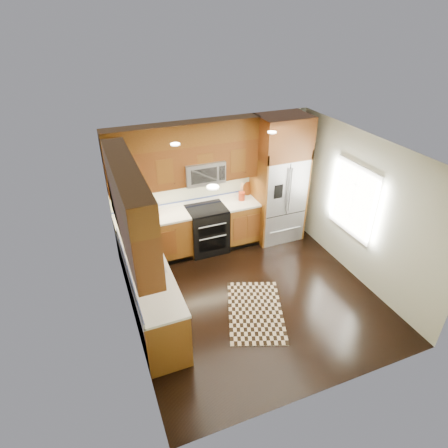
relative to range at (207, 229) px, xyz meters
name	(u,v)px	position (x,y,z in m)	size (l,w,h in m)	color
ground	(253,296)	(0.25, -1.67, -0.47)	(4.00, 4.00, 0.00)	black
wall_back	(212,183)	(0.25, 0.33, 0.83)	(4.00, 0.02, 2.60)	beige
wall_left	(127,260)	(-1.75, -1.67, 0.83)	(0.02, 4.00, 2.60)	beige
wall_right	(361,210)	(2.25, -1.67, 0.83)	(0.02, 4.00, 2.60)	beige
window	(353,200)	(2.23, -1.47, 0.93)	(0.04, 1.10, 1.30)	white
base_cabinets	(169,262)	(-0.98, -0.77, -0.02)	(2.85, 3.00, 0.90)	brown
countertop	(173,235)	(-0.84, -0.65, 0.45)	(2.86, 3.01, 0.04)	white
upper_cabinets	(164,174)	(-0.90, -0.58, 1.56)	(2.85, 3.00, 1.15)	brown
range	(207,229)	(0.00, 0.00, 0.00)	(0.76, 0.67, 0.95)	black
microwave	(203,172)	(0.00, 0.13, 1.19)	(0.76, 0.40, 0.42)	#B2B2B7
refrigerator	(279,180)	(1.55, -0.04, 0.83)	(0.98, 0.75, 2.60)	#B2B2B7
sink_faucet	(145,265)	(-1.48, -1.44, 0.52)	(0.54, 0.44, 0.37)	#B2B2B7
rug	(255,311)	(0.12, -2.02, -0.46)	(0.87, 1.46, 0.01)	black
knife_block	(155,209)	(-0.98, 0.12, 0.59)	(0.12, 0.16, 0.31)	tan
utensil_crock	(242,194)	(0.78, 0.08, 0.60)	(0.17, 0.17, 0.37)	#9E2E13
cutting_board	(248,194)	(1.00, 0.26, 0.48)	(0.28, 0.28, 0.02)	brown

